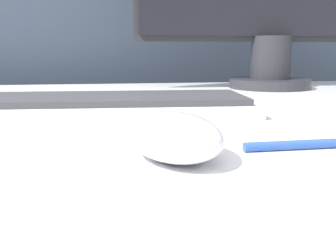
{
  "coord_description": "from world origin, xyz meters",
  "views": [
    {
      "loc": [
        -0.03,
        -0.45,
        0.82
      ],
      "look_at": [
        0.02,
        -0.13,
        0.76
      ],
      "focal_mm": 42.0,
      "sensor_mm": 36.0,
      "label": 1
    }
  ],
  "objects": [
    {
      "name": "pen",
      "position": [
        0.14,
        -0.15,
        0.74
      ],
      "size": [
        0.13,
        0.01,
        0.01
      ],
      "rotation": [
        0.0,
        0.0,
        0.04
      ],
      "color": "#284C9E",
      "rests_on": "desk"
    },
    {
      "name": "partition_panel",
      "position": [
        0.0,
        0.64,
        0.61
      ],
      "size": [
        5.0,
        0.03,
        1.23
      ],
      "color": "#333D4C",
      "rests_on": "ground_plane"
    },
    {
      "name": "computer_mouse_near",
      "position": [
        0.02,
        -0.16,
        0.76
      ],
      "size": [
        0.09,
        0.11,
        0.04
      ],
      "rotation": [
        0.0,
        0.0,
        0.25
      ],
      "color": "white",
      "rests_on": "desk"
    },
    {
      "name": "keyboard",
      "position": [
        -0.05,
        0.06,
        0.75
      ],
      "size": [
        0.42,
        0.15,
        0.02
      ],
      "rotation": [
        0.0,
        0.0,
        -0.04
      ],
      "color": "silver",
      "rests_on": "desk"
    }
  ]
}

